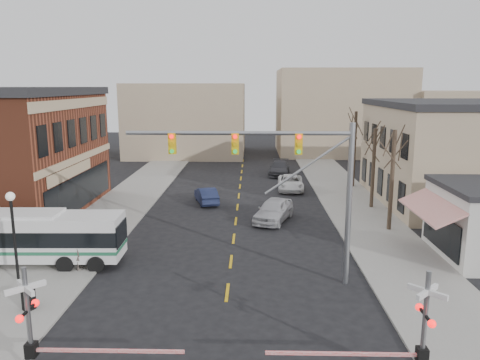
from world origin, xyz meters
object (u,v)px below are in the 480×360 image
car_b (206,195)px  pedestrian_far (43,232)px  rr_crossing_east (411,330)px  traffic_signal_mast (289,169)px  street_lamp (12,218)px  pedestrian_near (79,253)px  car_d (279,168)px  car_c (291,183)px  trash_bin (29,299)px  rr_crossing_west (42,326)px  car_a (274,210)px  transit_bus (21,236)px

car_b → pedestrian_far: pedestrian_far is taller
rr_crossing_east → car_b: 25.81m
rr_crossing_east → traffic_signal_mast: bearing=112.5°
street_lamp → pedestrian_near: (2.57, 1.55, -2.32)m
street_lamp → car_b: bearing=64.4°
car_d → pedestrian_far: bearing=-116.0°
pedestrian_far → car_d: bearing=7.7°
traffic_signal_mast → car_c: size_ratio=2.15×
street_lamp → car_d: 32.89m
street_lamp → car_d: (14.74, 29.29, -2.59)m
trash_bin → car_d: car_d is taller
rr_crossing_west → car_c: size_ratio=1.11×
rr_crossing_east → trash_bin: 15.69m
street_lamp → car_d: street_lamp is taller
traffic_signal_mast → car_c: (1.91, 21.25, -5.08)m
trash_bin → pedestrian_near: pedestrian_near is taller
street_lamp → car_c: bearing=54.6°
rr_crossing_east → car_c: bearing=92.8°
street_lamp → trash_bin: size_ratio=5.14×
trash_bin → car_a: 18.14m
trash_bin → car_c: car_c is taller
traffic_signal_mast → pedestrian_far: 15.91m
rr_crossing_east → pedestrian_near: size_ratio=3.08×
car_a → pedestrian_far: pedestrian_far is taller
car_a → traffic_signal_mast: bearing=-68.9°
car_c → traffic_signal_mast: bearing=-92.6°
car_c → pedestrian_near: (-12.78, -20.06, 0.33)m
rr_crossing_east → car_a: 19.34m
trash_bin → pedestrian_near: size_ratio=0.49×
rr_crossing_west → car_a: bearing=66.0°
pedestrian_far → rr_crossing_west: bearing=-115.1°
traffic_signal_mast → rr_crossing_east: size_ratio=1.93×
car_c → car_d: 7.70m
rr_crossing_west → pedestrian_far: 14.14m
car_d → pedestrian_far: size_ratio=2.98×
pedestrian_near → car_c: bearing=-29.6°
car_c → car_d: car_d is taller
trash_bin → car_d: 34.68m
rr_crossing_east → pedestrian_near: bearing=146.8°
rr_crossing_east → car_a: bearing=100.5°
trash_bin → car_b: 20.25m
car_b → car_d: bearing=-134.1°
car_c → rr_crossing_west: bearing=-107.2°
car_b → car_c: (7.48, 5.20, 0.02)m
transit_bus → rr_crossing_east: bearing=-29.9°
trash_bin → car_b: car_b is taller
car_b → pedestrian_far: size_ratio=2.36×
street_lamp → pedestrian_near: bearing=31.0°
traffic_signal_mast → car_a: (-0.16, 10.85, -4.95)m
car_a → car_c: (2.07, 10.40, -0.13)m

